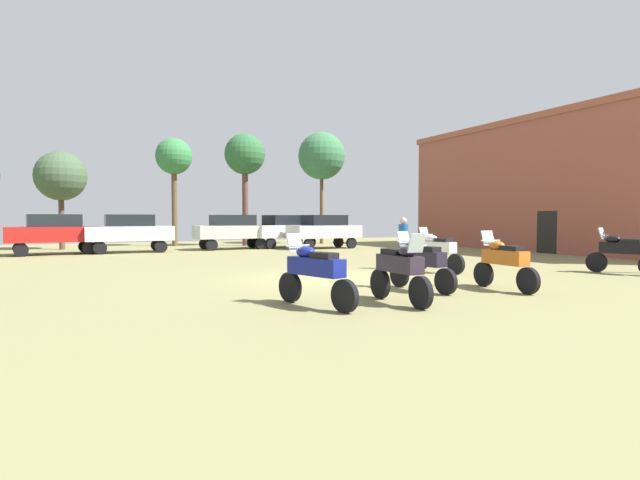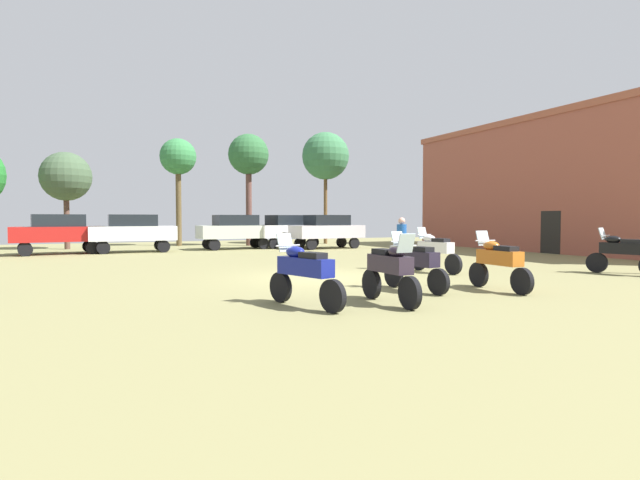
{
  "view_description": "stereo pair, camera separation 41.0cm",
  "coord_description": "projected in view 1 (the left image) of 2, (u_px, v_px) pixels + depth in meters",
  "views": [
    {
      "loc": [
        -6.56,
        -13.39,
        1.82
      ],
      "look_at": [
        2.58,
        5.49,
        0.9
      ],
      "focal_mm": 27.69,
      "sensor_mm": 36.0,
      "label": 1
    },
    {
      "loc": [
        -6.19,
        -13.57,
        1.82
      ],
      "look_at": [
        2.58,
        5.49,
        0.9
      ],
      "focal_mm": 27.69,
      "sensor_mm": 36.0,
      "label": 2
    }
  ],
  "objects": [
    {
      "name": "car_2",
      "position": [
        130.0,
        230.0,
        25.82
      ],
      "size": [
        4.32,
        1.85,
        2.0
      ],
      "rotation": [
        0.0,
        0.0,
        1.58
      ],
      "color": "black",
      "rests_on": "ground"
    },
    {
      "name": "car_3",
      "position": [
        324.0,
        229.0,
        29.36
      ],
      "size": [
        4.43,
        2.15,
        2.0
      ],
      "rotation": [
        0.0,
        0.0,
        1.65
      ],
      "color": "black",
      "rests_on": "ground"
    },
    {
      "name": "motorcycle_7",
      "position": [
        504.0,
        261.0,
        12.35
      ],
      "size": [
        0.62,
        2.16,
        1.48
      ],
      "rotation": [
        0.0,
        0.0,
        -0.05
      ],
      "color": "black",
      "rests_on": "ground"
    },
    {
      "name": "tree_5",
      "position": [
        61.0,
        177.0,
        28.31
      ],
      "size": [
        2.83,
        2.83,
        5.65
      ],
      "color": "brown",
      "rests_on": "ground"
    },
    {
      "name": "motorcycle_1",
      "position": [
        622.0,
        251.0,
        15.92
      ],
      "size": [
        0.8,
        2.16,
        1.49
      ],
      "rotation": [
        0.0,
        0.0,
        0.28
      ],
      "color": "black",
      "rests_on": "ground"
    },
    {
      "name": "ground_plane",
      "position": [
        322.0,
        278.0,
        14.98
      ],
      "size": [
        44.0,
        52.0,
        0.02
      ],
      "color": "olive"
    },
    {
      "name": "tree_1",
      "position": [
        322.0,
        156.0,
        34.92
      ],
      "size": [
        3.34,
        3.34,
        7.89
      ],
      "color": "brown",
      "rests_on": "ground"
    },
    {
      "name": "car_5",
      "position": [
        233.0,
        229.0,
        28.7
      ],
      "size": [
        4.38,
        2.01,
        2.0
      ],
      "rotation": [
        0.0,
        0.0,
        1.62
      ],
      "color": "black",
      "rests_on": "ground"
    },
    {
      "name": "motorcycle_5",
      "position": [
        421.0,
        262.0,
        12.26
      ],
      "size": [
        0.64,
        2.24,
        1.46
      ],
      "rotation": [
        0.0,
        0.0,
        0.12
      ],
      "color": "black",
      "rests_on": "ground"
    },
    {
      "name": "car_4",
      "position": [
        54.0,
        231.0,
        24.41
      ],
      "size": [
        4.49,
        2.32,
        2.0
      ],
      "rotation": [
        0.0,
        0.0,
        1.7
      ],
      "color": "black",
      "rests_on": "ground"
    },
    {
      "name": "tree_6",
      "position": [
        245.0,
        156.0,
        32.27
      ],
      "size": [
        2.65,
        2.65,
        7.34
      ],
      "color": "brown",
      "rests_on": "ground"
    },
    {
      "name": "motorcycle_3",
      "position": [
        400.0,
        269.0,
        10.34
      ],
      "size": [
        0.62,
        2.14,
        1.5
      ],
      "rotation": [
        0.0,
        0.0,
        3.14
      ],
      "color": "black",
      "rests_on": "ground"
    },
    {
      "name": "tree_4",
      "position": [
        174.0,
        159.0,
        31.91
      ],
      "size": [
        2.34,
        2.34,
        7.0
      ],
      "color": "brown",
      "rests_on": "ground"
    },
    {
      "name": "car_1",
      "position": [
        285.0,
        229.0,
        30.4
      ],
      "size": [
        4.57,
        2.62,
        2.0
      ],
      "rotation": [
        0.0,
        0.0,
        1.77
      ],
      "color": "black",
      "rests_on": "ground"
    },
    {
      "name": "motorcycle_4",
      "position": [
        437.0,
        250.0,
        16.5
      ],
      "size": [
        0.63,
        2.26,
        1.5
      ],
      "rotation": [
        0.0,
        0.0,
        0.11
      ],
      "color": "black",
      "rests_on": "ground"
    },
    {
      "name": "motorcycle_6",
      "position": [
        315.0,
        271.0,
        9.95
      ],
      "size": [
        0.85,
        2.22,
        1.48
      ],
      "rotation": [
        0.0,
        0.0,
        0.29
      ],
      "color": "black",
      "rests_on": "ground"
    },
    {
      "name": "brick_building",
      "position": [
        565.0,
        185.0,
        27.75
      ],
      "size": [
        6.12,
        19.27,
        7.38
      ],
      "color": "#994E3D",
      "rests_on": "ground"
    },
    {
      "name": "person_1",
      "position": [
        403.0,
        239.0,
        17.41
      ],
      "size": [
        0.4,
        0.4,
        1.83
      ],
      "rotation": [
        0.0,
        0.0,
        6.07
      ],
      "color": "#212846",
      "rests_on": "ground"
    }
  ]
}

